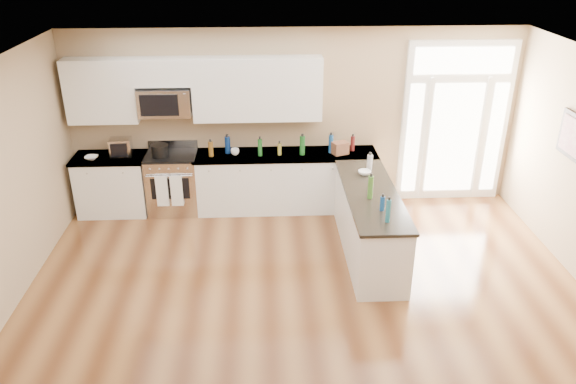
{
  "coord_description": "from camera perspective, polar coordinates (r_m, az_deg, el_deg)",
  "views": [
    {
      "loc": [
        -0.5,
        -4.43,
        4.13
      ],
      "look_at": [
        -0.2,
        2.0,
        1.07
      ],
      "focal_mm": 35.0,
      "sensor_mm": 36.0,
      "label": 1
    }
  ],
  "objects": [
    {
      "name": "counter_bottles",
      "position": [
        8.23,
        1.92,
        3.54
      ],
      "size": [
        2.41,
        2.42,
        0.31
      ],
      "color": "#19591E",
      "rests_on": "back_cabinet_right"
    },
    {
      "name": "kitchen_range",
      "position": [
        9.01,
        -11.57,
        0.95
      ],
      "size": [
        0.78,
        0.69,
        1.08
      ],
      "color": "silver",
      "rests_on": "ground"
    },
    {
      "name": "upper_cabinet_short",
      "position": [
        8.61,
        -12.6,
        11.84
      ],
      "size": [
        0.82,
        0.33,
        0.4
      ],
      "primitive_type": "cube",
      "color": "white",
      "rests_on": "room_shell"
    },
    {
      "name": "entry_door",
      "position": [
        9.36,
        16.58,
        6.73
      ],
      "size": [
        1.7,
        0.1,
        2.6
      ],
      "color": "white",
      "rests_on": "ground"
    },
    {
      "name": "microwave",
      "position": [
        8.68,
        -12.37,
        8.96
      ],
      "size": [
        0.78,
        0.41,
        0.42
      ],
      "color": "silver",
      "rests_on": "room_shell"
    },
    {
      "name": "toaster_oven",
      "position": [
        8.97,
        -16.61,
        4.39
      ],
      "size": [
        0.33,
        0.27,
        0.27
      ],
      "primitive_type": "cube",
      "rotation": [
        0.0,
        0.0,
        0.06
      ],
      "color": "silver",
      "rests_on": "back_cabinet_left"
    },
    {
      "name": "bowl_left",
      "position": [
        9.0,
        -19.34,
        3.31
      ],
      "size": [
        0.2,
        0.2,
        0.05
      ],
      "primitive_type": "imported",
      "rotation": [
        0.0,
        0.0,
        -0.07
      ],
      "color": "white",
      "rests_on": "back_cabinet_left"
    },
    {
      "name": "room_shell",
      "position": [
        5.07,
        3.3,
        -3.14
      ],
      "size": [
        8.0,
        8.0,
        8.0
      ],
      "color": "tan",
      "rests_on": "ground"
    },
    {
      "name": "cup_counter",
      "position": [
        8.69,
        -5.41,
        4.1
      ],
      "size": [
        0.16,
        0.16,
        0.1
      ],
      "primitive_type": "imported",
      "rotation": [
        0.0,
        0.0,
        -0.27
      ],
      "color": "white",
      "rests_on": "back_cabinet_right"
    },
    {
      "name": "ground",
      "position": [
        6.07,
        2.88,
        -17.46
      ],
      "size": [
        8.0,
        8.0,
        0.0
      ],
      "primitive_type": "plane",
      "color": "#593119"
    },
    {
      "name": "upper_cabinet_right",
      "position": [
        8.55,
        -3.13,
        10.41
      ],
      "size": [
        1.94,
        0.33,
        0.95
      ],
      "primitive_type": "cube",
      "color": "white",
      "rests_on": "room_shell"
    },
    {
      "name": "bowl_peninsula",
      "position": [
        8.03,
        7.79,
        1.97
      ],
      "size": [
        0.2,
        0.2,
        0.06
      ],
      "primitive_type": "imported",
      "rotation": [
        0.0,
        0.0,
        -0.07
      ],
      "color": "white",
      "rests_on": "peninsula_cabinet"
    },
    {
      "name": "peninsula_cabinet",
      "position": [
        7.76,
        8.24,
        -3.35
      ],
      "size": [
        0.69,
        2.32,
        0.94
      ],
      "color": "white",
      "rests_on": "ground"
    },
    {
      "name": "back_cabinet_left",
      "position": [
        9.23,
        -17.34,
        0.58
      ],
      "size": [
        1.1,
        0.66,
        0.94
      ],
      "color": "white",
      "rests_on": "ground"
    },
    {
      "name": "cardboard_box",
      "position": [
        8.71,
        5.31,
        4.47
      ],
      "size": [
        0.28,
        0.25,
        0.19
      ],
      "primitive_type": "cube",
      "rotation": [
        0.0,
        0.0,
        0.4
      ],
      "color": "brown",
      "rests_on": "back_cabinet_right"
    },
    {
      "name": "upper_cabinet_left",
      "position": [
        8.88,
        -18.43,
        9.72
      ],
      "size": [
        1.04,
        0.33,
        0.95
      ],
      "primitive_type": "cube",
      "color": "white",
      "rests_on": "room_shell"
    },
    {
      "name": "back_cabinet_right",
      "position": [
        8.93,
        -0.24,
        0.95
      ],
      "size": [
        2.85,
        0.66,
        0.94
      ],
      "color": "white",
      "rests_on": "ground"
    },
    {
      "name": "stockpot",
      "position": [
        8.77,
        -12.9,
        4.17
      ],
      "size": [
        0.32,
        0.32,
        0.2
      ],
      "primitive_type": "cylinder",
      "rotation": [
        0.0,
        0.0,
        -0.26
      ],
      "color": "black",
      "rests_on": "kitchen_range"
    },
    {
      "name": "wall_art_near",
      "position": [
        8.1,
        26.91,
        5.13
      ],
      "size": [
        0.05,
        0.58,
        0.58
      ],
      "color": "black",
      "rests_on": "room_shell"
    }
  ]
}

